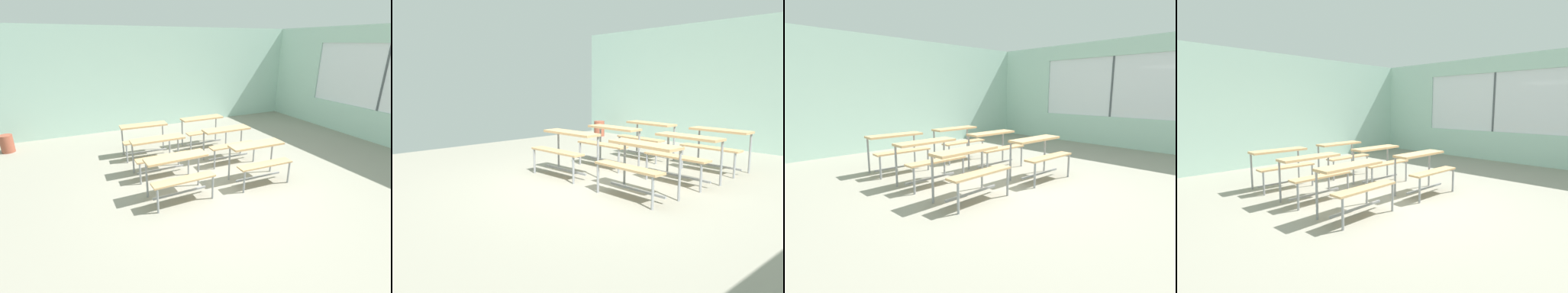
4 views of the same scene
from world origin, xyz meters
The scene contains 9 objects.
ground centered at (0.00, 0.00, -0.03)m, with size 10.00×9.00×0.05m, color gray.
wall_back centered at (0.00, 4.50, 1.50)m, with size 10.00×0.12×3.00m, color silver.
wall_right centered at (5.00, -0.13, 1.45)m, with size 0.12×9.00×3.00m.
desk_bench_r0c0 centered at (-0.91, -0.05, 0.56)m, with size 1.11×0.62×0.74m.
desk_bench_r0c1 centered at (0.71, -0.12, 0.56)m, with size 1.12×0.63×0.74m.
desk_bench_r1c0 centered at (-0.91, 1.01, 0.56)m, with size 1.10×0.59×0.74m.
desk_bench_r1c1 centered at (0.71, 1.00, 0.56)m, with size 1.11×0.62×0.74m.
desk_bench_r2c0 centered at (-0.90, 2.11, 0.56)m, with size 1.13×0.64×0.74m.
desk_bench_r2c1 centered at (0.65, 2.12, 0.56)m, with size 1.10×0.59×0.74m.
Camera 3 is at (-3.80, -3.30, 1.60)m, focal length 28.00 mm.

